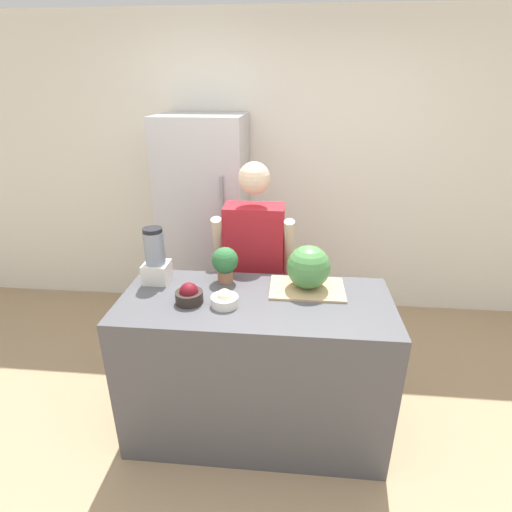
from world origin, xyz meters
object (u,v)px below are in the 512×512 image
Objects in this scene: bowl_cream at (225,299)px; blender at (156,258)px; refrigerator at (207,225)px; person at (254,273)px; watermelon at (308,267)px; potted_plant at (225,262)px; bowl_cherries at (189,295)px.

bowl_cream is 0.44× the size of blender.
bowl_cream is (0.39, -1.37, 0.06)m from refrigerator.
person is 0.62m from watermelon.
person is 7.25× the size of potted_plant.
watermelon is 1.15× the size of potted_plant.
person is 10.66× the size of bowl_cream.
refrigerator is at bearing 107.77° from potted_plant.
bowl_cream is at bearing -74.09° from refrigerator.
refrigerator is 1.37m from bowl_cherries.
bowl_cherries is (-0.65, -0.22, -0.09)m from watermelon.
bowl_cherries is 0.20m from bowl_cream.
blender reaches higher than watermelon.
bowl_cream is at bearing -81.43° from potted_plant.
watermelon is 1.69× the size of bowl_cream.
person is 0.69m from bowl_cream.
refrigerator is at bearing 124.57° from person.
bowl_cream is 0.53m from blender.
watermelon is 0.52m from bowl_cream.
potted_plant is (-0.04, 0.29, 0.09)m from bowl_cream.
bowl_cherries is at bearing -114.24° from person.
refrigerator is 1.42m from watermelon.
refrigerator is 8.31× the size of potted_plant.
blender is at bearing -93.23° from refrigerator.
bowl_cherries is at bearing -161.15° from watermelon.
refrigerator is 12.23× the size of bowl_cream.
potted_plant is at bearing 60.25° from bowl_cherries.
watermelon is at bearing 18.85° from bowl_cherries.
blender is (-0.90, 0.01, 0.01)m from watermelon.
watermelon is 0.74× the size of blender.
person is 0.74m from blender.
blender reaches higher than bowl_cherries.
refrigerator reaches higher than blender.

